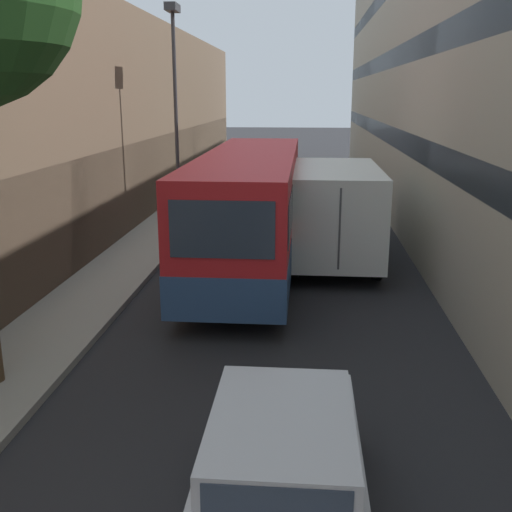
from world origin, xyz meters
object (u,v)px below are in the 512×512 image
at_px(box_truck, 334,207).
at_px(bus, 250,207).
at_px(street_lamp, 175,80).
at_px(car_hatchback, 281,478).
at_px(panel_van, 263,179).

bearing_deg(box_truck, bus, -153.87).
height_order(box_truck, street_lamp, street_lamp).
height_order(car_hatchback, bus, bus).
bearing_deg(panel_van, car_hatchback, -85.26).
distance_m(bus, box_truck, 2.61).
relative_size(box_truck, street_lamp, 0.99).
relative_size(box_truck, panel_van, 1.65).
xyz_separation_m(car_hatchback, box_truck, (1.01, 11.87, 0.76)).
bearing_deg(car_hatchback, box_truck, 85.14).
height_order(car_hatchback, panel_van, panel_van).
bearing_deg(street_lamp, car_hatchback, -73.94).
height_order(bus, panel_van, bus).
bearing_deg(panel_van, bus, -87.80).
xyz_separation_m(panel_van, street_lamp, (-2.36, -6.51, 4.04)).
relative_size(car_hatchback, box_truck, 0.57).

